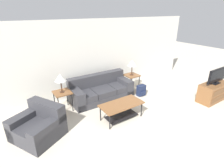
{
  "coord_description": "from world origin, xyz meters",
  "views": [
    {
      "loc": [
        -2.92,
        -1.44,
        2.87
      ],
      "look_at": [
        -0.23,
        2.59,
        0.8
      ],
      "focal_mm": 28.0,
      "sensor_mm": 36.0,
      "label": 1
    }
  ],
  "objects_px": {
    "coffee_table": "(121,108)",
    "backpack": "(141,90)",
    "table_lamp_right": "(132,63)",
    "tv_console": "(213,92)",
    "side_table_left": "(62,94)",
    "table_lamp_left": "(60,78)",
    "couch": "(101,91)",
    "television": "(217,76)",
    "side_table_right": "(132,77)",
    "armchair": "(39,126)"
  },
  "relations": [
    {
      "from": "coffee_table",
      "to": "backpack",
      "type": "height_order",
      "value": "coffee_table"
    },
    {
      "from": "table_lamp_right",
      "to": "tv_console",
      "type": "distance_m",
      "value": 2.91
    },
    {
      "from": "side_table_left",
      "to": "table_lamp_left",
      "type": "relative_size",
      "value": 1.06
    },
    {
      "from": "couch",
      "to": "table_lamp_right",
      "type": "bearing_deg",
      "value": -1.05
    },
    {
      "from": "television",
      "to": "backpack",
      "type": "distance_m",
      "value": 2.5
    },
    {
      "from": "side_table_left",
      "to": "backpack",
      "type": "xyz_separation_m",
      "value": [
        2.66,
        -0.58,
        -0.35
      ]
    },
    {
      "from": "couch",
      "to": "tv_console",
      "type": "bearing_deg",
      "value": -35.8
    },
    {
      "from": "side_table_right",
      "to": "tv_console",
      "type": "distance_m",
      "value": 2.82
    },
    {
      "from": "coffee_table",
      "to": "couch",
      "type": "bearing_deg",
      "value": 84.24
    },
    {
      "from": "side_table_left",
      "to": "table_lamp_right",
      "type": "relative_size",
      "value": 1.06
    },
    {
      "from": "armchair",
      "to": "table_lamp_right",
      "type": "height_order",
      "value": "table_lamp_right"
    },
    {
      "from": "couch",
      "to": "tv_console",
      "type": "height_order",
      "value": "couch"
    },
    {
      "from": "backpack",
      "to": "side_table_left",
      "type": "bearing_deg",
      "value": 167.63
    },
    {
      "from": "backpack",
      "to": "table_lamp_right",
      "type": "bearing_deg",
      "value": 88.72
    },
    {
      "from": "table_lamp_left",
      "to": "television",
      "type": "xyz_separation_m",
      "value": [
        4.43,
        -2.2,
        -0.16
      ]
    },
    {
      "from": "tv_console",
      "to": "backpack",
      "type": "height_order",
      "value": "tv_console"
    },
    {
      "from": "side_table_right",
      "to": "table_lamp_left",
      "type": "distance_m",
      "value": 2.73
    },
    {
      "from": "tv_console",
      "to": "television",
      "type": "height_order",
      "value": "television"
    },
    {
      "from": "backpack",
      "to": "couch",
      "type": "bearing_deg",
      "value": 155.32
    },
    {
      "from": "side_table_left",
      "to": "table_lamp_right",
      "type": "distance_m",
      "value": 2.73
    },
    {
      "from": "side_table_left",
      "to": "table_lamp_right",
      "type": "height_order",
      "value": "table_lamp_right"
    },
    {
      "from": "table_lamp_left",
      "to": "tv_console",
      "type": "distance_m",
      "value": 5.0
    },
    {
      "from": "television",
      "to": "table_lamp_right",
      "type": "bearing_deg",
      "value": 128.49
    },
    {
      "from": "couch",
      "to": "armchair",
      "type": "relative_size",
      "value": 1.57
    },
    {
      "from": "side_table_left",
      "to": "television",
      "type": "height_order",
      "value": "television"
    },
    {
      "from": "armchair",
      "to": "coffee_table",
      "type": "relative_size",
      "value": 1.12
    },
    {
      "from": "coffee_table",
      "to": "side_table_left",
      "type": "bearing_deg",
      "value": 131.5
    },
    {
      "from": "side_table_left",
      "to": "table_lamp_left",
      "type": "bearing_deg",
      "value": 0.0
    },
    {
      "from": "side_table_right",
      "to": "table_lamp_right",
      "type": "distance_m",
      "value": 0.52
    },
    {
      "from": "tv_console",
      "to": "television",
      "type": "relative_size",
      "value": 1.19
    },
    {
      "from": "table_lamp_left",
      "to": "tv_console",
      "type": "height_order",
      "value": "table_lamp_left"
    },
    {
      "from": "couch",
      "to": "side_table_left",
      "type": "bearing_deg",
      "value": -178.95
    },
    {
      "from": "table_lamp_left",
      "to": "table_lamp_right",
      "type": "height_order",
      "value": "same"
    },
    {
      "from": "couch",
      "to": "side_table_right",
      "type": "relative_size",
      "value": 3.49
    },
    {
      "from": "television",
      "to": "table_lamp_left",
      "type": "bearing_deg",
      "value": 153.56
    },
    {
      "from": "side_table_right",
      "to": "couch",
      "type": "bearing_deg",
      "value": 178.95
    },
    {
      "from": "coffee_table",
      "to": "television",
      "type": "height_order",
      "value": "television"
    },
    {
      "from": "side_table_right",
      "to": "television",
      "type": "xyz_separation_m",
      "value": [
        1.75,
        -2.2,
        0.36
      ]
    },
    {
      "from": "side_table_left",
      "to": "side_table_right",
      "type": "distance_m",
      "value": 2.68
    },
    {
      "from": "couch",
      "to": "backpack",
      "type": "relative_size",
      "value": 5.41
    },
    {
      "from": "couch",
      "to": "table_lamp_left",
      "type": "bearing_deg",
      "value": -178.95
    },
    {
      "from": "backpack",
      "to": "coffee_table",
      "type": "bearing_deg",
      "value": -152.17
    },
    {
      "from": "side_table_left",
      "to": "tv_console",
      "type": "distance_m",
      "value": 4.95
    },
    {
      "from": "couch",
      "to": "backpack",
      "type": "height_order",
      "value": "couch"
    },
    {
      "from": "side_table_right",
      "to": "table_lamp_left",
      "type": "relative_size",
      "value": 1.06
    },
    {
      "from": "couch",
      "to": "backpack",
      "type": "bearing_deg",
      "value": -24.68
    },
    {
      "from": "tv_console",
      "to": "backpack",
      "type": "xyz_separation_m",
      "value": [
        -1.76,
        1.62,
        -0.12
      ]
    },
    {
      "from": "armchair",
      "to": "couch",
      "type": "bearing_deg",
      "value": 21.54
    },
    {
      "from": "coffee_table",
      "to": "side_table_left",
      "type": "distance_m",
      "value": 1.82
    },
    {
      "from": "armchair",
      "to": "backpack",
      "type": "bearing_deg",
      "value": 4.44
    }
  ]
}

